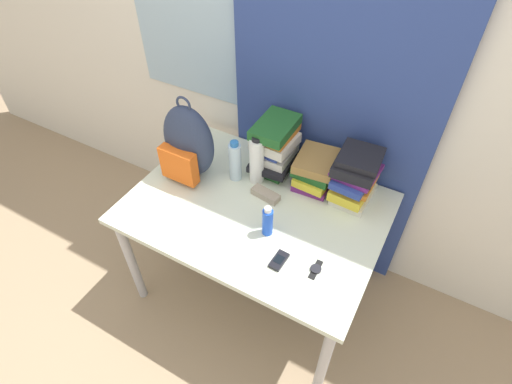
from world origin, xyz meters
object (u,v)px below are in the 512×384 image
(book_stack_center, at_px, (316,170))
(sunglasses_case, at_px, (266,194))
(cell_phone, at_px, (279,260))
(water_bottle, at_px, (235,161))
(book_stack_right, at_px, (356,176))
(wristwatch, at_px, (316,269))
(book_stack_left, at_px, (275,146))
(sunscreen_bottle, at_px, (268,221))
(sports_bottle, at_px, (257,160))
(backpack, at_px, (188,144))

(book_stack_center, xyz_separation_m, sunglasses_case, (-0.18, -0.22, -0.07))
(cell_phone, bearing_deg, water_bottle, 140.03)
(book_stack_right, height_order, cell_phone, book_stack_right)
(book_stack_right, distance_m, water_bottle, 0.61)
(book_stack_center, relative_size, wristwatch, 2.48)
(water_bottle, bearing_deg, book_stack_left, 49.01)
(book_stack_center, distance_m, wristwatch, 0.55)
(book_stack_center, height_order, water_bottle, water_bottle)
(book_stack_right, bearing_deg, sunscreen_bottle, -121.78)
(sunscreen_bottle, bearing_deg, book_stack_center, 81.80)
(sports_bottle, height_order, cell_phone, sports_bottle)
(sports_bottle, relative_size, sunglasses_case, 1.81)
(backpack, height_order, sports_bottle, backpack)
(book_stack_left, height_order, water_bottle, book_stack_left)
(backpack, relative_size, sunglasses_case, 2.97)
(backpack, height_order, sunglasses_case, backpack)
(sports_bottle, bearing_deg, book_stack_left, 74.36)
(sunscreen_bottle, distance_m, cell_phone, 0.19)
(book_stack_center, bearing_deg, sunglasses_case, -129.41)
(book_stack_right, height_order, sunscreen_bottle, book_stack_right)
(sunglasses_case, bearing_deg, wristwatch, -35.54)
(book_stack_left, xyz_separation_m, sunscreen_bottle, (0.18, -0.42, -0.07))
(book_stack_right, bearing_deg, water_bottle, -164.03)
(sunglasses_case, relative_size, wristwatch, 1.49)
(book_stack_left, bearing_deg, sports_bottle, -105.64)
(sports_bottle, relative_size, cell_phone, 2.73)
(backpack, xyz_separation_m, cell_phone, (0.68, -0.29, -0.19))
(book_stack_center, distance_m, sports_bottle, 0.31)
(book_stack_center, xyz_separation_m, sports_bottle, (-0.28, -0.13, 0.04))
(book_stack_left, height_order, sunglasses_case, book_stack_left)
(backpack, xyz_separation_m, wristwatch, (0.83, -0.25, -0.19))
(sunscreen_bottle, bearing_deg, book_stack_right, 58.22)
(book_stack_left, xyz_separation_m, water_bottle, (-0.14, -0.17, -0.04))
(book_stack_left, bearing_deg, book_stack_right, 0.41)
(backpack, bearing_deg, book_stack_left, 33.71)
(backpack, distance_m, sunscreen_bottle, 0.59)
(book_stack_left, relative_size, book_stack_right, 1.05)
(sunscreen_bottle, bearing_deg, cell_phone, -44.67)
(sports_bottle, relative_size, sunscreen_bottle, 1.69)
(book_stack_left, bearing_deg, cell_phone, -60.61)
(book_stack_left, distance_m, sunscreen_bottle, 0.46)
(wristwatch, bearing_deg, book_stack_center, 113.76)
(book_stack_center, relative_size, book_stack_right, 0.90)
(wristwatch, bearing_deg, book_stack_left, 132.68)
(book_stack_left, bearing_deg, sunglasses_case, -73.39)
(book_stack_right, xyz_separation_m, water_bottle, (-0.59, -0.17, -0.03))
(backpack, xyz_separation_m, water_bottle, (0.23, 0.08, -0.08))
(sports_bottle, bearing_deg, sunscreen_bottle, -53.21)
(book_stack_center, height_order, sports_bottle, sports_bottle)
(water_bottle, xyz_separation_m, sports_bottle, (0.11, 0.04, 0.02))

